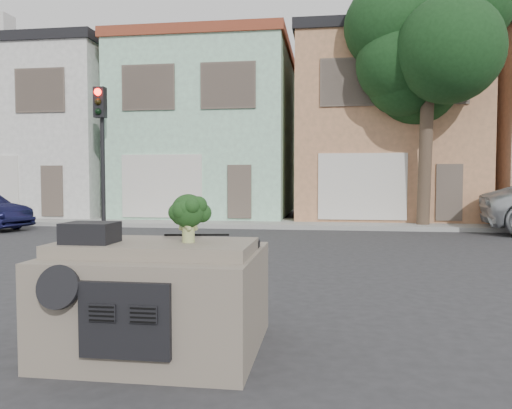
# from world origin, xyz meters

# --- Properties ---
(ground_plane) EXTENTS (120.00, 120.00, 0.00)m
(ground_plane) POSITION_xyz_m (0.00, 0.00, 0.00)
(ground_plane) COLOR #303033
(ground_plane) RESTS_ON ground
(sidewalk) EXTENTS (40.00, 3.00, 0.15)m
(sidewalk) POSITION_xyz_m (0.00, 10.50, 0.07)
(sidewalk) COLOR gray
(sidewalk) RESTS_ON ground
(townhouse_white) EXTENTS (7.20, 8.20, 7.55)m
(townhouse_white) POSITION_xyz_m (-11.00, 14.50, 3.77)
(townhouse_white) COLOR silver
(townhouse_white) RESTS_ON ground
(townhouse_mint) EXTENTS (7.20, 8.20, 7.55)m
(townhouse_mint) POSITION_xyz_m (-3.50, 14.50, 3.77)
(townhouse_mint) COLOR #A3D8B7
(townhouse_mint) RESTS_ON ground
(townhouse_tan) EXTENTS (7.20, 8.20, 7.55)m
(townhouse_tan) POSITION_xyz_m (4.00, 14.50, 3.77)
(townhouse_tan) COLOR tan
(townhouse_tan) RESTS_ON ground
(traffic_signal) EXTENTS (0.40, 0.40, 5.10)m
(traffic_signal) POSITION_xyz_m (-6.50, 9.50, 2.55)
(traffic_signal) COLOR black
(traffic_signal) RESTS_ON ground
(tree_near) EXTENTS (4.40, 4.00, 8.50)m
(tree_near) POSITION_xyz_m (5.00, 9.80, 4.25)
(tree_near) COLOR #143516
(tree_near) RESTS_ON ground
(car_dashboard) EXTENTS (2.00, 1.80, 1.12)m
(car_dashboard) POSITION_xyz_m (0.00, -3.00, 0.56)
(car_dashboard) COLOR #766B5C
(car_dashboard) RESTS_ON ground
(instrument_hump) EXTENTS (0.48, 0.38, 0.20)m
(instrument_hump) POSITION_xyz_m (-0.58, -3.35, 1.22)
(instrument_hump) COLOR black
(instrument_hump) RESTS_ON car_dashboard
(wiper_arm) EXTENTS (0.69, 0.15, 0.02)m
(wiper_arm) POSITION_xyz_m (0.28, -2.62, 1.13)
(wiper_arm) COLOR black
(wiper_arm) RESTS_ON car_dashboard
(broccoli) EXTENTS (0.54, 0.54, 0.48)m
(broccoli) POSITION_xyz_m (0.34, -3.17, 1.36)
(broccoli) COLOR black
(broccoli) RESTS_ON car_dashboard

